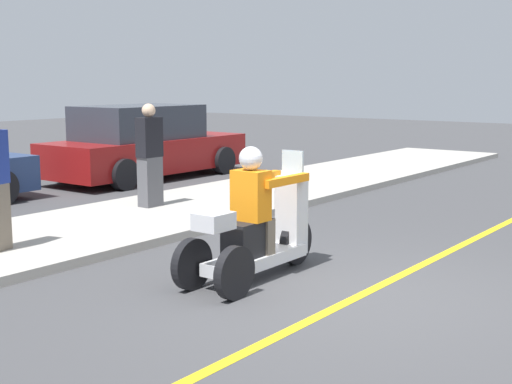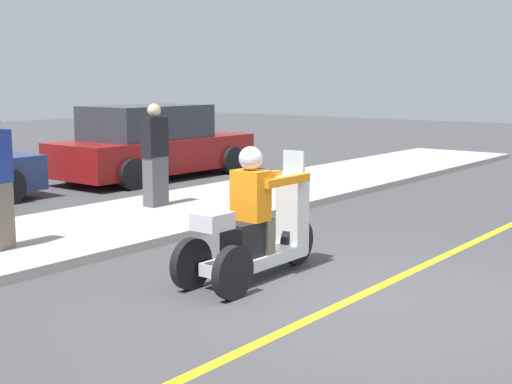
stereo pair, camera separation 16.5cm
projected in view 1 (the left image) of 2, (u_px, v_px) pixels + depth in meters
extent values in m
plane|color=#424244|center=(359.00, 296.00, 7.30)|extent=(60.00, 60.00, 0.00)
cube|color=gold|center=(354.00, 298.00, 7.23)|extent=(24.00, 0.12, 0.01)
cube|color=#B2ADA3|center=(70.00, 233.00, 10.02)|extent=(28.00, 2.80, 0.12)
cylinder|color=black|center=(296.00, 241.00, 8.55)|extent=(0.55, 0.10, 0.55)
cylinder|color=black|center=(235.00, 273.00, 7.17)|extent=(0.55, 0.10, 0.55)
cylinder|color=black|center=(192.00, 264.00, 7.51)|extent=(0.55, 0.10, 0.55)
cube|color=silver|center=(256.00, 259.00, 7.93)|extent=(1.45, 0.40, 0.14)
cube|color=black|center=(248.00, 238.00, 7.78)|extent=(0.58, 0.32, 0.39)
cube|color=silver|center=(291.00, 215.00, 8.42)|extent=(0.24, 0.32, 0.93)
cube|color=silver|center=(293.00, 163.00, 8.34)|extent=(0.03, 0.29, 0.30)
cube|color=silver|center=(214.00, 221.00, 7.27)|extent=(0.36, 0.32, 0.18)
cube|color=orange|center=(251.00, 195.00, 7.74)|extent=(0.26, 0.38, 0.55)
sphere|color=silver|center=(251.00, 158.00, 7.68)|extent=(0.26, 0.26, 0.26)
cube|color=#726656|center=(267.00, 237.00, 7.85)|extent=(0.14, 0.14, 0.39)
cube|color=#726656|center=(249.00, 234.00, 7.99)|extent=(0.14, 0.14, 0.39)
cube|color=orange|center=(287.00, 180.00, 7.91)|extent=(0.79, 0.09, 0.09)
cube|color=orange|center=(258.00, 177.00, 8.15)|extent=(0.79, 0.09, 0.09)
cube|color=#515156|center=(150.00, 182.00, 11.75)|extent=(0.36, 0.24, 0.82)
cube|color=black|center=(149.00, 137.00, 11.63)|extent=(0.40, 0.24, 0.65)
sphere|color=beige|center=(149.00, 110.00, 11.56)|extent=(0.22, 0.22, 0.22)
cylinder|color=black|center=(0.00, 188.00, 12.51)|extent=(0.64, 0.22, 0.64)
cube|color=maroon|center=(147.00, 154.00, 15.98)|extent=(4.81, 1.85, 0.72)
cube|color=#2D333D|center=(139.00, 122.00, 15.67)|extent=(2.65, 1.67, 0.74)
cylinder|color=black|center=(223.00, 160.00, 16.70)|extent=(0.64, 0.22, 0.64)
cylinder|color=black|center=(166.00, 155.00, 17.79)|extent=(0.64, 0.22, 0.64)
cylinder|color=black|center=(124.00, 175.00, 14.23)|extent=(0.64, 0.22, 0.64)
cylinder|color=black|center=(65.00, 168.00, 15.32)|extent=(0.64, 0.22, 0.64)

